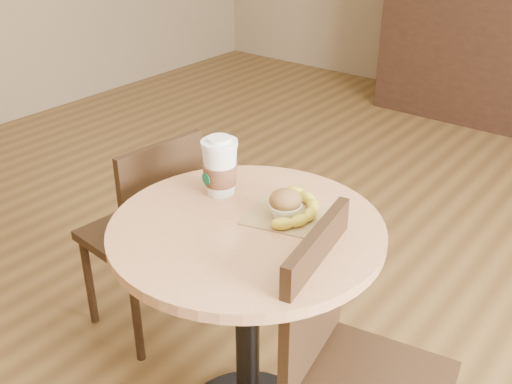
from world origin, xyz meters
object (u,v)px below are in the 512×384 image
muffin (285,204)px  chair_right (350,368)px  cafe_table (247,289)px  chair_left (149,230)px  coffee_cup (220,169)px  banana (294,209)px

muffin → chair_right: bearing=-19.5°
muffin → cafe_table: bearing=-123.4°
chair_left → chair_right: 0.93m
chair_left → muffin: (0.64, -0.07, 0.35)m
chair_right → coffee_cup: bearing=68.3°
cafe_table → chair_left: 0.61m
cafe_table → chair_left: chair_left is taller
coffee_cup → banana: bearing=16.6°
chair_right → coffee_cup: size_ratio=4.86×
muffin → coffee_cup: bearing=179.1°
chair_left → muffin: 0.73m
muffin → banana: size_ratio=0.40×
chair_left → chair_right: size_ratio=0.96×
chair_left → chair_right: (0.92, -0.17, 0.02)m
chair_left → chair_right: bearing=85.2°
chair_left → muffin: muffin is taller
cafe_table → coffee_cup: size_ratio=4.35×
banana → chair_left: bearing=157.6°
cafe_table → coffee_cup: (-0.17, 0.09, 0.29)m
muffin → banana: muffin is taller
cafe_table → chair_right: size_ratio=0.90×
cafe_table → banana: bearing=60.2°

